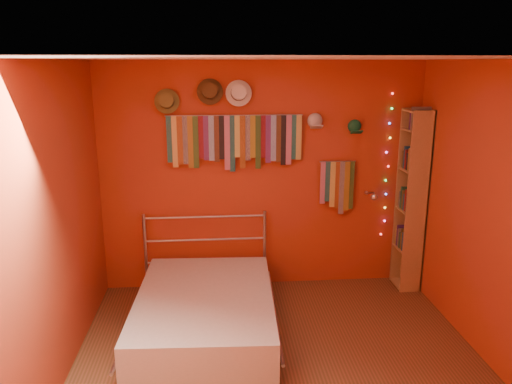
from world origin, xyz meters
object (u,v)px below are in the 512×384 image
object	(u,v)px
tie_rack	(235,139)
bookshelf	(415,200)
bed	(205,311)
reading_lamp	(373,196)

from	to	relation	value
tie_rack	bookshelf	distance (m)	2.08
bed	bookshelf	bearing A→B (deg)	22.14
reading_lamp	bookshelf	world-z (taller)	bookshelf
tie_rack	bookshelf	world-z (taller)	bookshelf
bed	reading_lamp	bearing A→B (deg)	26.13
tie_rack	bookshelf	size ratio (longest dim) A/B	0.72
reading_lamp	bed	xyz separation A→B (m)	(-1.81, -0.79, -0.86)
tie_rack	reading_lamp	distance (m)	1.61
bookshelf	bed	size ratio (longest dim) A/B	1.07
reading_lamp	tie_rack	bearing A→B (deg)	173.10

